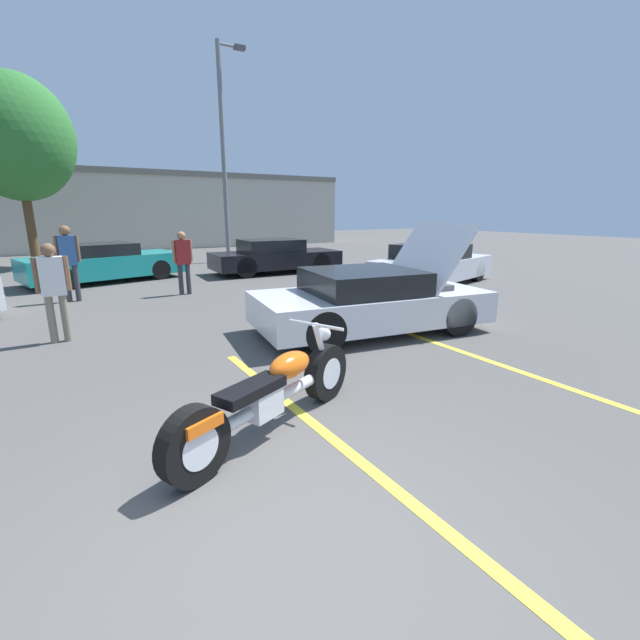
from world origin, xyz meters
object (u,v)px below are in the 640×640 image
(parked_car_mid_right_row, at_px, (275,257))
(spectator_by_show_car, at_px, (183,258))
(tree_background, at_px, (16,138))
(motorcycle, at_px, (271,395))
(spectator_midground, at_px, (68,256))
(light_pole, at_px, (225,147))
(parked_car_right_row, at_px, (432,265))
(spectator_far_lot, at_px, (53,285))
(show_car_hood_open, at_px, (371,300))
(parked_car_mid_left_row, at_px, (103,263))

(parked_car_mid_right_row, relative_size, spectator_by_show_car, 2.79)
(tree_background, xyz_separation_m, motorcycle, (2.35, -16.43, -4.32))
(spectator_by_show_car, distance_m, spectator_midground, 2.61)
(light_pole, xyz_separation_m, spectator_by_show_car, (-3.68, -6.75, -3.75))
(spectator_by_show_car, bearing_deg, spectator_midground, 169.53)
(parked_car_right_row, relative_size, spectator_far_lot, 2.80)
(show_car_hood_open, height_order, parked_car_mid_right_row, show_car_hood_open)
(spectator_far_lot, bearing_deg, show_car_hood_open, -24.06)
(tree_background, bearing_deg, spectator_far_lot, -86.99)
(motorcycle, bearing_deg, light_pole, 46.83)
(motorcycle, distance_m, show_car_hood_open, 4.00)
(motorcycle, distance_m, parked_car_mid_right_row, 11.56)
(spectator_midground, xyz_separation_m, spectator_far_lot, (-0.33, -3.70, -0.12))
(spectator_by_show_car, bearing_deg, motorcycle, -98.46)
(parked_car_right_row, bearing_deg, spectator_midground, 149.49)
(parked_car_mid_left_row, xyz_separation_m, spectator_midground, (-0.97, -3.01, 0.52))
(tree_background, distance_m, motorcycle, 17.14)
(spectator_by_show_car, bearing_deg, tree_background, 112.37)
(parked_car_mid_left_row, bearing_deg, show_car_hood_open, -82.41)
(parked_car_right_row, bearing_deg, show_car_hood_open, -161.34)
(spectator_midground, bearing_deg, light_pole, 45.13)
(spectator_midground, distance_m, spectator_far_lot, 3.72)
(motorcycle, relative_size, parked_car_mid_right_row, 0.53)
(show_car_hood_open, height_order, parked_car_mid_left_row, show_car_hood_open)
(tree_background, bearing_deg, light_pole, -14.01)
(motorcycle, bearing_deg, spectator_by_show_car, 56.73)
(motorcycle, xyz_separation_m, parked_car_mid_left_row, (-0.42, 11.36, 0.18))
(parked_car_mid_left_row, height_order, spectator_midground, spectator_midground)
(parked_car_mid_right_row, distance_m, spectator_far_lot, 8.88)
(parked_car_right_row, relative_size, spectator_by_show_car, 2.81)
(show_car_hood_open, bearing_deg, motorcycle, -133.47)
(motorcycle, bearing_deg, tree_background, 73.33)
(tree_background, bearing_deg, parked_car_mid_left_row, -69.18)
(tree_background, xyz_separation_m, spectator_by_show_car, (3.52, -8.55, -3.74))
(parked_car_mid_left_row, height_order, spectator_far_lot, spectator_far_lot)
(parked_car_mid_left_row, height_order, spectator_by_show_car, spectator_by_show_car)
(parked_car_right_row, distance_m, spectator_far_lot, 9.86)
(motorcycle, xyz_separation_m, parked_car_mid_right_row, (5.01, 10.42, 0.17))
(light_pole, relative_size, show_car_hood_open, 1.98)
(motorcycle, height_order, parked_car_mid_left_row, parked_car_mid_left_row)
(show_car_hood_open, bearing_deg, tree_background, 119.91)
(motorcycle, height_order, spectator_midground, spectator_midground)
(parked_car_mid_right_row, xyz_separation_m, parked_car_mid_left_row, (-5.44, 0.95, 0.00))
(show_car_hood_open, xyz_separation_m, parked_car_mid_left_row, (-3.57, 8.89, 0.01))
(tree_background, height_order, spectator_midground, tree_background)
(motorcycle, bearing_deg, spectator_midground, 74.68)
(light_pole, xyz_separation_m, parked_car_mid_left_row, (-5.28, -3.26, -4.14))
(parked_car_right_row, xyz_separation_m, spectator_midground, (-9.46, 2.58, 0.53))
(show_car_hood_open, distance_m, parked_car_mid_right_row, 8.16)
(show_car_hood_open, relative_size, spectator_by_show_car, 2.67)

